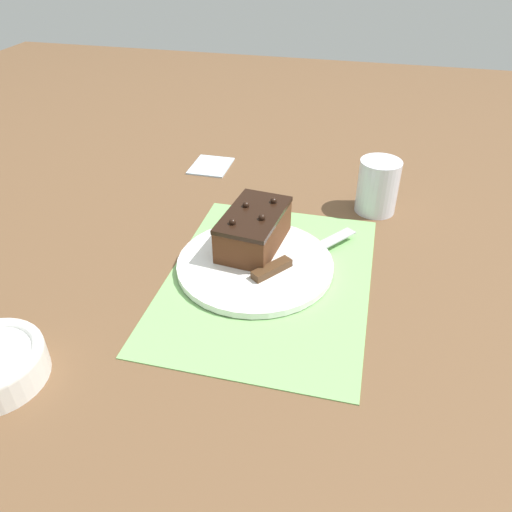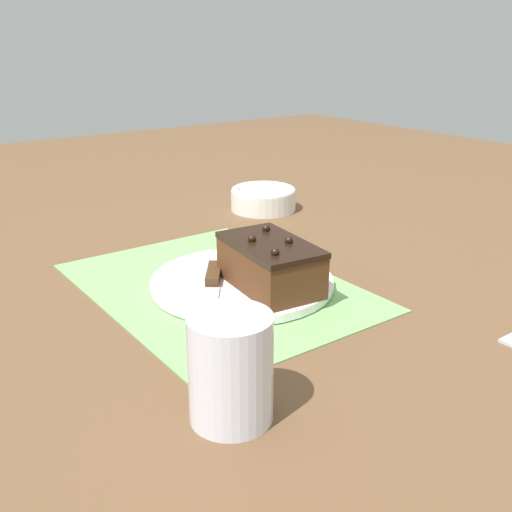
{
  "view_description": "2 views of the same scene",
  "coord_description": "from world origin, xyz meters",
  "px_view_note": "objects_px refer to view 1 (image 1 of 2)",
  "views": [
    {
      "loc": [
        -0.66,
        -0.14,
        0.53
      ],
      "look_at": [
        0.0,
        0.02,
        0.04
      ],
      "focal_mm": 35.0,
      "sensor_mm": 36.0,
      "label": 1
    },
    {
      "loc": [
        0.7,
        -0.44,
        0.36
      ],
      "look_at": [
        0.03,
        0.05,
        0.05
      ],
      "focal_mm": 42.0,
      "sensor_mm": 36.0,
      "label": 2
    }
  ],
  "objects_px": {
    "serving_knife": "(289,260)",
    "cake_plate": "(255,264)",
    "drinking_glass": "(378,186)",
    "chocolate_cake": "(254,229)"
  },
  "relations": [
    {
      "from": "cake_plate",
      "to": "drinking_glass",
      "type": "relative_size",
      "value": 2.46
    },
    {
      "from": "serving_knife",
      "to": "drinking_glass",
      "type": "distance_m",
      "value": 0.29
    },
    {
      "from": "cake_plate",
      "to": "serving_knife",
      "type": "distance_m",
      "value": 0.06
    },
    {
      "from": "serving_knife",
      "to": "cake_plate",
      "type": "bearing_deg",
      "value": -133.57
    },
    {
      "from": "chocolate_cake",
      "to": "serving_knife",
      "type": "height_order",
      "value": "chocolate_cake"
    },
    {
      "from": "cake_plate",
      "to": "serving_knife",
      "type": "bearing_deg",
      "value": -80.25
    },
    {
      "from": "drinking_glass",
      "to": "cake_plate",
      "type": "bearing_deg",
      "value": 143.22
    },
    {
      "from": "cake_plate",
      "to": "drinking_glass",
      "type": "xyz_separation_m",
      "value": [
        0.26,
        -0.19,
        0.05
      ]
    },
    {
      "from": "cake_plate",
      "to": "drinking_glass",
      "type": "height_order",
      "value": "drinking_glass"
    },
    {
      "from": "cake_plate",
      "to": "drinking_glass",
      "type": "bearing_deg",
      "value": -36.78
    }
  ]
}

